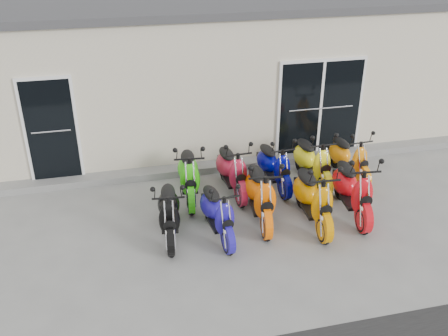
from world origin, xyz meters
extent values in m
plane|color=gray|center=(0.00, 0.00, 0.00)|extent=(80.00, 80.00, 0.00)
cube|color=beige|center=(0.00, 5.20, 1.60)|extent=(14.00, 6.00, 3.20)
cube|color=gray|center=(0.00, 2.02, 0.07)|extent=(14.00, 0.40, 0.15)
cube|color=black|center=(-3.20, 2.17, 1.26)|extent=(1.07, 0.08, 2.22)
cube|color=black|center=(2.60, 2.17, 1.26)|extent=(2.02, 0.08, 2.22)
camera|label=1|loc=(-1.97, -7.67, 5.05)|focal=40.00mm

